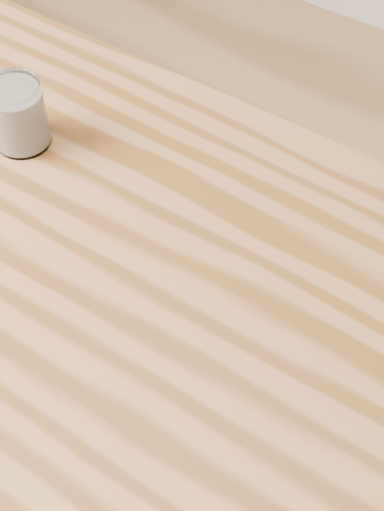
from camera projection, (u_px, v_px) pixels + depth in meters
The scene contains 2 objects.
table at pixel (141, 376), 0.92m from camera, with size 1.20×0.80×0.90m.
smoothie_glass at pixel (18, 115), 0.96m from camera, with size 0.08×0.08×0.10m.
Camera 1 is at (0.30, -0.33, 1.59)m, focal length 50.00 mm.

